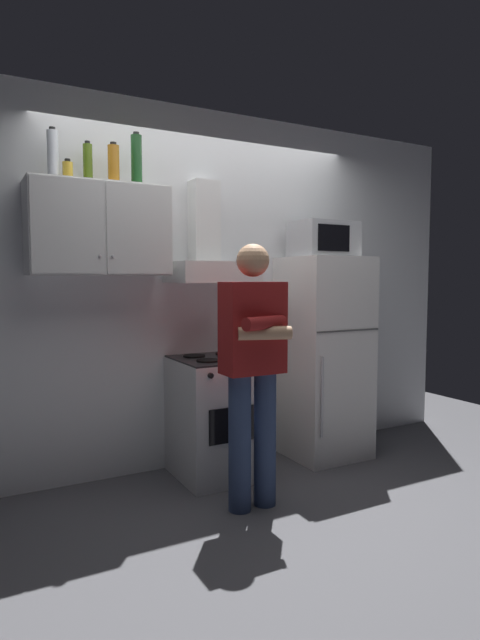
{
  "coord_description": "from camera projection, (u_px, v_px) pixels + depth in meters",
  "views": [
    {
      "loc": [
        -1.67,
        -3.11,
        1.43
      ],
      "look_at": [
        0.0,
        0.0,
        1.15
      ],
      "focal_mm": 29.33,
      "sensor_mm": 36.0,
      "label": 1
    }
  ],
  "objects": [
    {
      "name": "person_standing",
      "position": [
        253.0,
        365.0,
        3.2
      ],
      "size": [
        0.38,
        0.33,
        1.64
      ],
      "color": "navy",
      "rests_on": "ground_plane"
    },
    {
      "name": "microwave",
      "position": [
        323.0,
        240.0,
        4.15
      ],
      "size": [
        0.48,
        0.37,
        0.28
      ],
      "color": "#B7BABF",
      "rests_on": "refrigerator"
    },
    {
      "name": "stove_oven",
      "position": [
        218.0,
        416.0,
        3.79
      ],
      "size": [
        0.6,
        0.62,
        0.87
      ],
      "color": "silver",
      "rests_on": "ground_plane"
    },
    {
      "name": "upper_cabinet",
      "position": [
        99.0,
        230.0,
        3.42
      ],
      "size": [
        0.9,
        0.37,
        0.6
      ],
      "color": "silver"
    },
    {
      "name": "cooking_pot",
      "position": [
        241.0,
        348.0,
        3.71
      ],
      "size": [
        0.31,
        0.21,
        0.13
      ],
      "color": "#B7BABF",
      "rests_on": "stove_oven"
    },
    {
      "name": "bottle_olive_oil",
      "position": [
        88.0,
        163.0,
        3.4
      ],
      "size": [
        0.06,
        0.06,
        0.27
      ],
      "color": "#4C6B19",
      "rests_on": "upper_cabinet"
    },
    {
      "name": "bottle_vodka_clear",
      "position": [
        53.0,
        155.0,
        3.29
      ],
      "size": [
        0.07,
        0.07,
        0.33
      ],
      "color": "silver",
      "rests_on": "upper_cabinet"
    },
    {
      "name": "refrigerator",
      "position": [
        323.0,
        357.0,
        4.21
      ],
      "size": [
        0.6,
        0.62,
        1.6
      ],
      "color": "white",
      "rests_on": "ground_plane"
    },
    {
      "name": "bottle_wine_green",
      "position": [
        137.0,
        160.0,
        3.48
      ],
      "size": [
        0.07,
        0.07,
        0.35
      ],
      "color": "#19471E",
      "rests_on": "upper_cabinet"
    },
    {
      "name": "bottle_liquor_amber",
      "position": [
        114.0,
        164.0,
        3.41
      ],
      "size": [
        0.07,
        0.07,
        0.27
      ],
      "color": "#B7721E",
      "rests_on": "upper_cabinet"
    },
    {
      "name": "ground_plane",
      "position": [
        240.0,
        485.0,
        3.63
      ],
      "size": [
        7.0,
        7.0,
        0.0
      ],
      "primitive_type": "plane",
      "color": "#4C4C51"
    },
    {
      "name": "bottle_spice_jar",
      "position": [
        68.0,
        171.0,
        3.33
      ],
      "size": [
        0.06,
        0.06,
        0.14
      ],
      "color": "gold",
      "rests_on": "upper_cabinet"
    },
    {
      "name": "back_wall_tiled",
      "position": [
        203.0,
        289.0,
        4.05
      ],
      "size": [
        4.8,
        0.1,
        2.7
      ],
      "primitive_type": "cube",
      "color": "white",
      "rests_on": "ground_plane"
    },
    {
      "name": "range_hood",
      "position": [
        210.0,
        256.0,
        3.81
      ],
      "size": [
        0.6,
        0.44,
        0.75
      ],
      "color": "white"
    }
  ]
}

